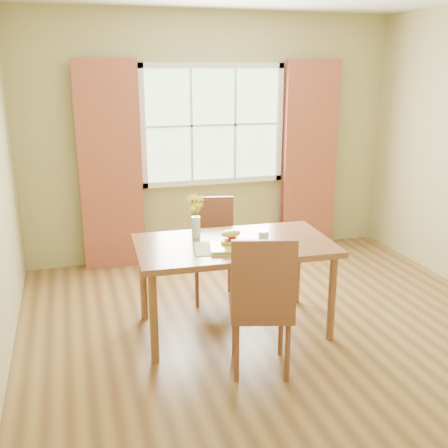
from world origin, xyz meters
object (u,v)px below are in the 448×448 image
at_px(chair_far, 213,244).
at_px(flower_vase, 196,212).
at_px(water_glass, 264,239).
at_px(dining_table, 234,252).
at_px(chair_near, 262,301).
at_px(croissant_sandwich, 231,238).

xyz_separation_m(chair_far, flower_vase, (-0.28, -0.48, 0.46)).
bearing_deg(water_glass, dining_table, 144.97).
distance_m(water_glass, flower_vase, 0.60).
height_order(chair_far, water_glass, chair_far).
height_order(chair_near, water_glass, chair_near).
bearing_deg(chair_far, water_glass, -65.26).
distance_m(dining_table, flower_vase, 0.45).
bearing_deg(flower_vase, croissant_sandwich, -57.29).
bearing_deg(chair_far, flower_vase, -107.20).
xyz_separation_m(dining_table, croissant_sandwich, (-0.06, -0.10, 0.16)).
height_order(croissant_sandwich, water_glass, croissant_sandwich).
xyz_separation_m(chair_near, croissant_sandwich, (-0.04, 0.61, 0.27)).
bearing_deg(dining_table, chair_near, -89.66).
relative_size(dining_table, chair_near, 1.53).
height_order(chair_near, flower_vase, flower_vase).
relative_size(chair_far, water_glass, 7.95).
height_order(dining_table, flower_vase, flower_vase).
xyz_separation_m(dining_table, flower_vase, (-0.26, 0.22, 0.30)).
distance_m(dining_table, chair_near, 0.72).
distance_m(croissant_sandwich, flower_vase, 0.40).
bearing_deg(croissant_sandwich, flower_vase, 120.92).
xyz_separation_m(water_glass, flower_vase, (-0.46, 0.35, 0.16)).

